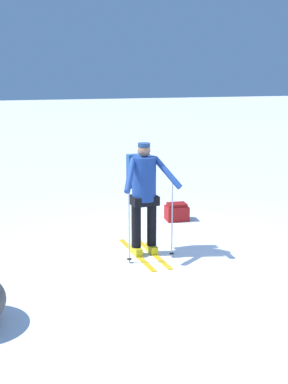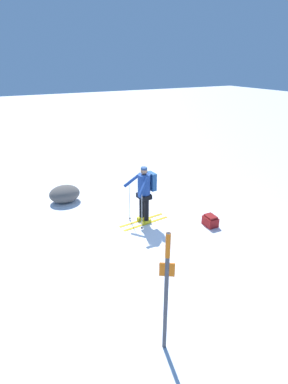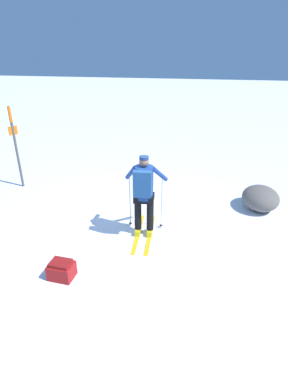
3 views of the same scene
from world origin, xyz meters
TOP-DOWN VIEW (x-y plane):
  - ground_plane at (0.00, 0.00)m, footprint 80.00×80.00m
  - skier at (-0.31, -0.23)m, footprint 1.60×0.94m
  - dropped_backpack at (-1.96, 0.88)m, footprint 0.35×0.44m

SIDE VIEW (x-z plane):
  - ground_plane at x=0.00m, z-range 0.00..0.00m
  - dropped_backpack at x=-1.96m, z-range -0.01..0.33m
  - skier at x=-0.31m, z-range 0.16..1.94m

